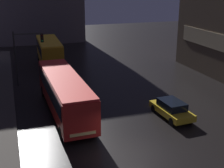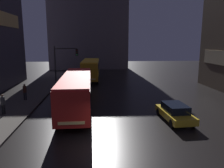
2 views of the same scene
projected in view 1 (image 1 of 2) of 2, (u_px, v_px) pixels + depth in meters
name	position (u px, v px, depth m)	size (l,w,h in m)	color
ground_plane	(134.00, 154.00, 19.94)	(120.00, 120.00, 0.00)	black
bus_near	(64.00, 91.00, 25.47)	(2.85, 11.98, 3.21)	#AD1E19
bus_far	(49.00, 50.00, 40.08)	(2.84, 9.24, 3.33)	orange
car_taxi	(172.00, 109.00, 25.08)	(2.08, 4.32, 1.39)	gold
traffic_light_main	(26.00, 49.00, 31.93)	(3.03, 0.35, 5.70)	#2D2D2D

